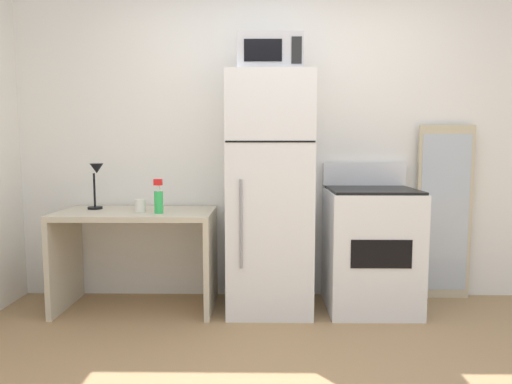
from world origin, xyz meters
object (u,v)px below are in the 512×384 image
(oven_range, at_px, (371,248))
(leaning_mirror, at_px, (444,213))
(spray_bottle, at_px, (159,200))
(desk_lamp, at_px, (96,178))
(microwave, at_px, (270,55))
(refrigerator, at_px, (269,194))
(desk, at_px, (137,240))
(coffee_mug, at_px, (140,206))

(oven_range, xyz_separation_m, leaning_mirror, (0.64, 0.26, 0.23))
(spray_bottle, relative_size, leaning_mirror, 0.18)
(oven_range, distance_m, leaning_mirror, 0.73)
(desk_lamp, distance_m, leaning_mirror, 2.76)
(microwave, bearing_deg, oven_range, 1.88)
(spray_bottle, distance_m, refrigerator, 0.81)
(microwave, xyz_separation_m, leaning_mirror, (1.41, 0.28, -1.19))
(spray_bottle, bearing_deg, desk, 149.27)
(refrigerator, distance_m, oven_range, 0.87)
(desk_lamp, relative_size, spray_bottle, 1.42)
(oven_range, relative_size, leaning_mirror, 0.79)
(desk_lamp, height_order, coffee_mug, desk_lamp)
(desk_lamp, distance_m, spray_bottle, 0.57)
(desk_lamp, height_order, spray_bottle, desk_lamp)
(desk_lamp, relative_size, oven_range, 0.32)
(desk, xyz_separation_m, refrigerator, (1.00, 0.00, 0.36))
(spray_bottle, bearing_deg, coffee_mug, 158.23)
(spray_bottle, bearing_deg, oven_range, 4.50)
(desk_lamp, distance_m, microwave, 1.60)
(desk, relative_size, coffee_mug, 12.18)
(spray_bottle, xyz_separation_m, coffee_mug, (-0.15, 0.06, -0.05))
(refrigerator, height_order, leaning_mirror, refrigerator)
(leaning_mirror, bearing_deg, oven_range, -158.29)
(desk, xyz_separation_m, desk_lamp, (-0.32, 0.08, 0.47))
(refrigerator, relative_size, microwave, 3.82)
(desk, xyz_separation_m, coffee_mug, (0.05, -0.06, 0.27))
(spray_bottle, xyz_separation_m, leaning_mirror, (2.21, 0.38, -0.15))
(microwave, bearing_deg, leaning_mirror, 11.25)
(desk, distance_m, microwave, 1.69)
(leaning_mirror, bearing_deg, desk_lamp, -176.17)
(desk, bearing_deg, desk_lamp, 166.30)
(microwave, bearing_deg, desk_lamp, 175.81)
(coffee_mug, bearing_deg, spray_bottle, -21.77)
(oven_range, height_order, leaning_mirror, leaning_mirror)
(coffee_mug, bearing_deg, refrigerator, 3.61)
(refrigerator, bearing_deg, oven_range, 0.30)
(microwave, bearing_deg, desk, 178.96)
(refrigerator, bearing_deg, desk, -179.83)
(refrigerator, bearing_deg, microwave, -89.67)
(coffee_mug, relative_size, refrigerator, 0.05)
(coffee_mug, bearing_deg, microwave, 2.34)
(desk, bearing_deg, coffee_mug, -50.56)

